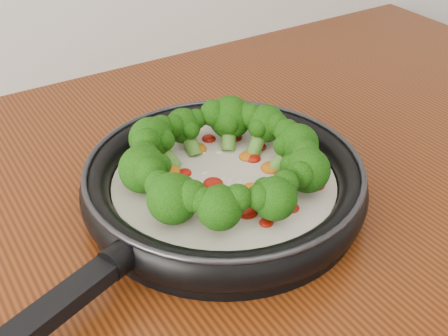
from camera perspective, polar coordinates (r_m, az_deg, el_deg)
skillet at (r=0.66m, az=-0.20°, el=-1.12°), size 0.54×0.42×0.09m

